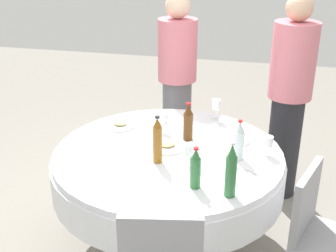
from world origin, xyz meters
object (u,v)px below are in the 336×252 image
at_px(wine_glass_west, 190,150).
at_px(plate_right, 235,140).
at_px(wine_glass_far, 268,142).
at_px(person_east, 289,97).
at_px(dining_table, 168,170).
at_px(plate_south, 120,125).
at_px(bottle_clear_front, 239,141).
at_px(person_mid, 177,81).
at_px(wine_glass_inner, 164,120).
at_px(bottle_brown_left, 188,123).
at_px(wine_glass_front, 216,106).
at_px(plate_near, 167,146).
at_px(bottle_green_west, 231,171).
at_px(chair_far, 320,230).
at_px(bottle_amber_east, 157,141).
at_px(bottle_green_mid, 195,169).

height_order(wine_glass_west, plate_right, wine_glass_west).
relative_size(wine_glass_far, person_east, 0.08).
height_order(dining_table, wine_glass_far, wine_glass_far).
bearing_deg(plate_south, dining_table, 145.25).
bearing_deg(bottle_clear_front, plate_right, -80.11).
relative_size(dining_table, plate_south, 7.08).
xyz_separation_m(plate_south, person_mid, (-0.24, -0.86, 0.09)).
bearing_deg(dining_table, plate_right, -148.20).
relative_size(bottle_clear_front, wine_glass_far, 2.01).
relative_size(wine_glass_inner, plate_south, 0.69).
relative_size(bottle_brown_left, person_east, 0.16).
bearing_deg(plate_right, person_east, -119.45).
xyz_separation_m(bottle_clear_front, wine_glass_front, (0.22, -0.59, -0.01)).
relative_size(wine_glass_west, wine_glass_far, 1.08).
relative_size(plate_south, person_mid, 0.13).
relative_size(bottle_clear_front, wine_glass_west, 1.86).
height_order(wine_glass_far, person_east, person_east).
bearing_deg(wine_glass_inner, bottle_brown_left, 160.45).
height_order(dining_table, plate_south, plate_south).
relative_size(bottle_clear_front, wine_glass_front, 1.61).
height_order(bottle_clear_front, plate_near, bottle_clear_front).
relative_size(plate_right, person_mid, 0.13).
xyz_separation_m(bottle_brown_left, wine_glass_inner, (0.19, -0.07, -0.02)).
height_order(bottle_green_west, wine_glass_inner, bottle_green_west).
bearing_deg(person_east, wine_glass_far, -58.90).
bearing_deg(plate_south, bottle_clear_front, 161.34).
distance_m(dining_table, plate_right, 0.51).
xyz_separation_m(bottle_green_west, person_east, (-0.32, -1.33, -0.02)).
distance_m(dining_table, wine_glass_far, 0.68).
distance_m(bottle_green_west, wine_glass_front, 1.06).
relative_size(bottle_green_west, plate_near, 1.29).
height_order(bottle_green_west, chair_far, bottle_green_west).
xyz_separation_m(bottle_amber_east, wine_glass_inner, (0.07, -0.43, -0.04)).
bearing_deg(wine_glass_far, person_mid, -52.29).
bearing_deg(wine_glass_west, chair_far, 167.28).
distance_m(bottle_clear_front, plate_near, 0.49).
bearing_deg(chair_far, wine_glass_inner, -100.54).
bearing_deg(bottle_green_west, plate_near, -46.14).
distance_m(bottle_clear_front, wine_glass_far, 0.20).
distance_m(bottle_brown_left, plate_south, 0.55).
bearing_deg(dining_table, wine_glass_west, 138.77).
bearing_deg(bottle_amber_east, wine_glass_west, -178.08).
xyz_separation_m(bottle_brown_left, plate_right, (-0.32, -0.05, -0.12)).
height_order(bottle_green_mid, wine_glass_inner, bottle_green_mid).
distance_m(wine_glass_far, chair_far, 0.62).
bearing_deg(plate_right, chair_far, 133.25).
distance_m(bottle_green_mid, wine_glass_front, 0.99).
height_order(bottle_brown_left, person_east, person_east).
bearing_deg(dining_table, wine_glass_front, -111.25).
height_order(dining_table, chair_far, chair_far).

